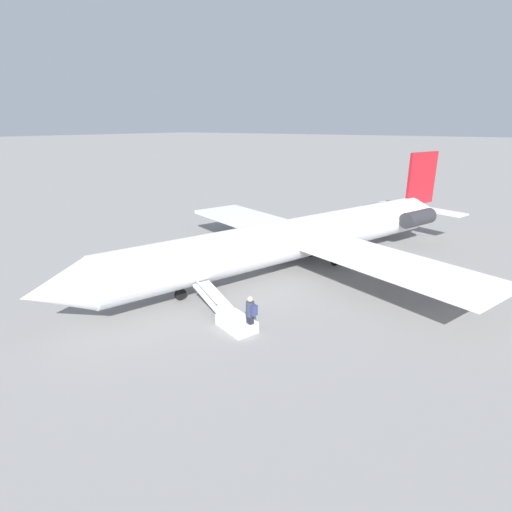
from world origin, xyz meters
name	(u,v)px	position (x,y,z in m)	size (l,w,h in m)	color
ground_plane	(295,268)	(0.00, 0.00, 0.00)	(600.00, 600.00, 0.00)	gray
airplane_main	(307,236)	(-0.87, 0.29, 1.95)	(29.20, 22.74, 6.52)	white
boarding_stairs	(231,317)	(8.03, 1.31, 0.37)	(2.22, 4.13, 1.65)	silver
passenger	(251,313)	(8.22, 2.50, 1.00)	(0.43, 0.57, 1.74)	#23232D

